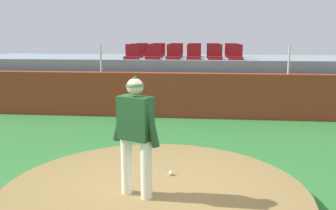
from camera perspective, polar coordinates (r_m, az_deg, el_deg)
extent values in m
plane|color=#307733|center=(5.77, -2.26, -15.39)|extent=(60.00, 60.00, 0.00)
cylinder|color=olive|center=(5.72, -2.27, -14.28)|extent=(4.70, 4.70, 0.25)
cylinder|color=white|center=(5.43, -6.53, -9.46)|extent=(0.16, 0.16, 0.86)
cylinder|color=white|center=(5.24, -3.43, -10.16)|extent=(0.16, 0.16, 0.86)
cube|color=#1E4723|center=(5.12, -5.15, -2.06)|extent=(0.55, 0.43, 0.62)
cylinder|color=#1E4723|center=(5.27, -7.41, -2.12)|extent=(0.32, 0.22, 0.69)
cylinder|color=#1E4723|center=(4.99, -2.74, -2.80)|extent=(0.29, 0.21, 0.70)
sphere|color=beige|center=(5.04, -5.23, 2.89)|extent=(0.24, 0.24, 0.24)
cone|color=#1E4723|center=(5.02, -5.25, 3.83)|extent=(0.36, 0.36, 0.13)
sphere|color=white|center=(6.18, 0.45, -10.67)|extent=(0.07, 0.07, 0.07)
cube|color=maroon|center=(11.43, 2.05, 1.58)|extent=(16.74, 0.40, 1.40)
cylinder|color=silver|center=(11.75, -10.55, 7.23)|extent=(0.06, 0.06, 0.87)
cylinder|color=silver|center=(11.55, 18.52, 6.80)|extent=(0.06, 0.06, 0.87)
cube|color=#8697A0|center=(13.75, 2.72, 3.92)|extent=(15.99, 3.67, 1.76)
cube|color=maroon|center=(12.50, -5.77, 7.45)|extent=(0.48, 0.44, 0.10)
cube|color=maroon|center=(12.66, -5.63, 8.63)|extent=(0.48, 0.08, 0.40)
cube|color=maroon|center=(12.37, -2.41, 7.46)|extent=(0.48, 0.44, 0.10)
cube|color=maroon|center=(12.53, -2.30, 8.65)|extent=(0.48, 0.08, 0.40)
cube|color=maroon|center=(12.33, 0.84, 7.45)|extent=(0.48, 0.44, 0.10)
cube|color=maroon|center=(12.50, 0.91, 8.65)|extent=(0.48, 0.08, 0.40)
cube|color=maroon|center=(12.27, 4.07, 7.41)|extent=(0.48, 0.44, 0.10)
cube|color=maroon|center=(12.44, 4.12, 8.61)|extent=(0.48, 0.08, 0.40)
cube|color=maroon|center=(12.28, 7.44, 7.35)|extent=(0.48, 0.44, 0.10)
cube|color=maroon|center=(12.45, 7.45, 8.55)|extent=(0.48, 0.08, 0.40)
cube|color=maroon|center=(12.29, 10.59, 7.26)|extent=(0.48, 0.44, 0.10)
cube|color=maroon|center=(12.45, 10.57, 8.46)|extent=(0.48, 0.08, 0.40)
cube|color=maroon|center=(13.38, -5.07, 7.69)|extent=(0.48, 0.44, 0.10)
cube|color=maroon|center=(13.54, -4.94, 8.79)|extent=(0.48, 0.08, 0.40)
cube|color=maroon|center=(13.28, -1.98, 7.70)|extent=(0.48, 0.44, 0.10)
cube|color=maroon|center=(13.44, -1.88, 8.81)|extent=(0.48, 0.08, 0.40)
cube|color=maroon|center=(13.20, 1.12, 7.68)|extent=(0.48, 0.44, 0.10)
cube|color=maroon|center=(13.37, 1.19, 8.80)|extent=(0.48, 0.08, 0.40)
cube|color=maroon|center=(13.17, 4.16, 7.65)|extent=(0.48, 0.44, 0.10)
cube|color=maroon|center=(13.34, 4.20, 8.77)|extent=(0.48, 0.08, 0.40)
cube|color=maroon|center=(13.19, 7.18, 7.60)|extent=(0.48, 0.44, 0.10)
cube|color=maroon|center=(13.35, 7.19, 8.71)|extent=(0.48, 0.08, 0.40)
cube|color=maroon|center=(13.19, 10.25, 7.51)|extent=(0.48, 0.44, 0.10)
cube|color=maroon|center=(13.36, 10.23, 8.63)|extent=(0.48, 0.08, 0.40)
cube|color=maroon|center=(14.30, -4.20, 7.91)|extent=(0.48, 0.44, 0.10)
cube|color=maroon|center=(14.46, -4.09, 8.94)|extent=(0.48, 0.08, 0.40)
cube|color=maroon|center=(14.21, -1.52, 7.91)|extent=(0.48, 0.44, 0.10)
cube|color=maroon|center=(14.37, -1.43, 8.95)|extent=(0.48, 0.08, 0.40)
cube|color=maroon|center=(14.08, 1.34, 7.89)|extent=(0.48, 0.44, 0.10)
cube|color=maroon|center=(14.25, 1.40, 8.93)|extent=(0.48, 0.08, 0.40)
cube|color=maroon|center=(14.05, 4.20, 7.85)|extent=(0.48, 0.44, 0.10)
cube|color=maroon|center=(14.21, 4.24, 8.90)|extent=(0.48, 0.08, 0.40)
cube|color=maroon|center=(14.08, 7.09, 7.81)|extent=(0.48, 0.44, 0.10)
cube|color=maroon|center=(14.25, 7.10, 8.85)|extent=(0.48, 0.08, 0.40)
cube|color=maroon|center=(14.08, 9.95, 7.73)|extent=(0.48, 0.44, 0.10)
cube|color=maroon|center=(14.25, 9.93, 8.77)|extent=(0.48, 0.08, 0.40)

